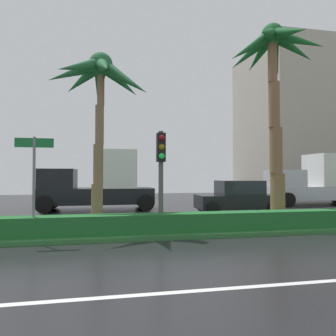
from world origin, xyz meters
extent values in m
cube|color=black|center=(0.00, 9.00, -0.05)|extent=(90.00, 42.00, 0.10)
cube|color=white|center=(0.00, 2.00, 0.00)|extent=(81.00, 0.14, 0.01)
cube|color=#2D6B33|center=(0.00, 8.00, 0.07)|extent=(85.50, 4.00, 0.15)
cube|color=#1E6028|center=(0.00, 6.60, 0.45)|extent=(76.50, 0.70, 0.60)
cylinder|color=brown|center=(0.04, 8.62, 0.91)|extent=(0.43, 0.43, 1.51)
cylinder|color=brown|center=(0.08, 8.65, 2.42)|extent=(0.38, 0.38, 1.51)
cylinder|color=brown|center=(0.11, 8.68, 3.93)|extent=(0.32, 0.32, 1.51)
cylinder|color=brown|center=(0.15, 8.72, 5.44)|extent=(0.27, 0.27, 1.51)
sphere|color=#225C33|center=(0.15, 8.72, 6.29)|extent=(0.90, 0.90, 0.90)
cone|color=#225C33|center=(1.06, 8.81, 5.81)|extent=(2.14, 0.77, 1.47)
cone|color=#225C33|center=(0.89, 9.31, 5.88)|extent=(2.01, 1.77, 1.35)
cone|color=#225C33|center=(0.06, 9.58, 5.73)|extent=(0.78, 2.09, 1.60)
cone|color=#225C33|center=(-0.55, 9.37, 5.89)|extent=(1.94, 1.86, 1.32)
cone|color=#225C33|center=(-0.81, 8.65, 5.90)|extent=(2.17, 0.71, 1.30)
cone|color=#225C33|center=(-0.54, 8.04, 5.91)|extent=(1.92, 1.90, 1.29)
cone|color=#225C33|center=(0.28, 7.77, 5.88)|extent=(0.85, 2.18, 1.33)
cone|color=#225C33|center=(0.79, 8.13, 5.73)|extent=(1.89, 1.79, 1.60)
cylinder|color=brown|center=(7.44, 8.49, 1.11)|extent=(0.60, 0.60, 1.93)
cylinder|color=brown|center=(7.37, 8.47, 3.04)|extent=(0.52, 0.52, 1.93)
cylinder|color=brown|center=(7.30, 8.46, 4.97)|extent=(0.45, 0.45, 1.93)
cylinder|color=brown|center=(7.23, 8.44, 6.89)|extent=(0.38, 0.38, 1.93)
sphere|color=#1A5A29|center=(7.23, 8.44, 7.96)|extent=(0.90, 0.90, 0.90)
cone|color=#1A5A29|center=(8.21, 8.51, 7.50)|extent=(2.24, 0.72, 1.42)
cone|color=#1A5A29|center=(7.79, 9.16, 7.37)|extent=(1.75, 2.02, 1.64)
cone|color=#1A5A29|center=(7.17, 9.42, 7.51)|extent=(0.69, 2.23, 1.41)
cone|color=#1A5A29|center=(6.64, 9.20, 7.46)|extent=(1.78, 2.07, 1.49)
cone|color=#1A5A29|center=(6.31, 8.47, 7.37)|extent=(2.15, 0.64, 1.64)
cone|color=#1A5A29|center=(6.57, 7.66, 7.58)|extent=(1.86, 2.07, 1.27)
cone|color=#1A5A29|center=(7.31, 7.42, 7.59)|extent=(0.75, 2.27, 1.27)
cone|color=#1A5A29|center=(7.95, 7.79, 7.48)|extent=(2.01, 1.87, 1.46)
cylinder|color=#4C4C47|center=(2.20, 6.84, 1.81)|extent=(0.16, 0.16, 3.33)
cube|color=black|center=(2.20, 6.84, 2.93)|extent=(0.28, 0.32, 0.96)
sphere|color=maroon|center=(2.20, 6.67, 3.23)|extent=(0.20, 0.20, 0.20)
sphere|color=#7F600F|center=(2.20, 6.67, 2.93)|extent=(0.20, 0.20, 0.20)
sphere|color=#1EEA3F|center=(2.20, 6.67, 2.63)|extent=(0.20, 0.20, 0.20)
cylinder|color=slate|center=(-1.70, 6.48, 1.65)|extent=(0.08, 0.08, 3.00)
cube|color=#146B2D|center=(-1.70, 6.48, 2.97)|extent=(1.10, 0.03, 0.28)
cube|color=black|center=(-0.22, 14.88, 0.81)|extent=(6.40, 2.30, 0.90)
cube|color=black|center=(-2.42, 14.88, 1.81)|extent=(1.90, 2.21, 1.10)
cube|color=silver|center=(0.83, 14.88, 2.36)|extent=(2.30, 2.35, 2.20)
cylinder|color=black|center=(-2.92, 13.71, 0.46)|extent=(0.92, 0.30, 0.92)
cylinder|color=black|center=(-2.92, 16.05, 0.46)|extent=(0.92, 0.30, 0.92)
cylinder|color=black|center=(2.48, 13.71, 0.46)|extent=(0.92, 0.30, 0.92)
cylinder|color=black|center=(2.48, 16.05, 0.46)|extent=(0.92, 0.30, 0.92)
cube|color=black|center=(7.15, 12.01, 0.60)|extent=(4.30, 1.76, 0.72)
cube|color=#1E2328|center=(7.30, 12.01, 1.34)|extent=(2.30, 1.58, 0.76)
cylinder|color=black|center=(5.50, 11.11, 0.34)|extent=(0.68, 0.22, 0.68)
cylinder|color=black|center=(5.50, 12.91, 0.34)|extent=(0.68, 0.22, 0.68)
cylinder|color=black|center=(8.80, 11.11, 0.34)|extent=(0.68, 0.22, 0.68)
cylinder|color=black|center=(8.80, 12.91, 0.34)|extent=(0.68, 0.22, 0.68)
cube|color=silver|center=(14.19, 15.27, 0.81)|extent=(6.40, 2.30, 0.90)
cube|color=silver|center=(11.99, 15.27, 1.81)|extent=(1.90, 2.21, 1.10)
cube|color=silver|center=(15.24, 15.27, 2.36)|extent=(2.30, 2.35, 2.20)
cylinder|color=black|center=(11.49, 14.10, 0.46)|extent=(0.92, 0.30, 0.92)
cylinder|color=black|center=(11.49, 16.44, 0.46)|extent=(0.92, 0.30, 0.92)
cylinder|color=black|center=(16.89, 16.44, 0.46)|extent=(0.92, 0.30, 0.92)
cube|color=#A89E8E|center=(25.02, 26.71, 7.78)|extent=(19.18, 10.65, 15.56)
camera|label=1|loc=(0.57, -3.02, 1.99)|focal=32.01mm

